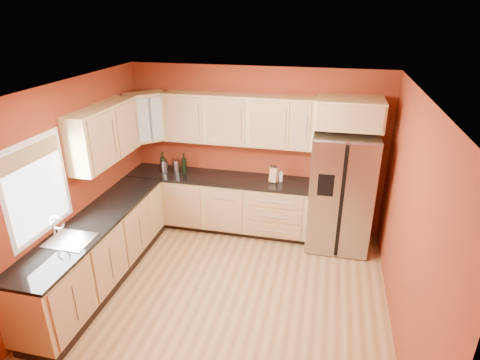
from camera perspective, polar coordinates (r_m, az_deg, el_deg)
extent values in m
plane|color=olive|center=(5.29, -2.20, -16.43)|extent=(4.00, 4.00, 0.00)
plane|color=white|center=(4.14, -2.77, 12.40)|extent=(4.00, 4.00, 0.00)
cube|color=maroon|center=(6.37, 2.27, 4.24)|extent=(4.00, 0.04, 2.60)
cube|color=maroon|center=(3.04, -13.08, -20.81)|extent=(4.00, 0.04, 2.60)
cube|color=maroon|center=(5.41, -23.36, -1.34)|extent=(0.04, 4.00, 2.60)
cube|color=maroon|center=(4.53, 22.94, -6.11)|extent=(0.04, 4.00, 2.60)
cube|color=tan|center=(6.55, -3.08, -3.37)|extent=(2.90, 0.60, 0.88)
cube|color=tan|center=(5.64, -19.45, -9.61)|extent=(0.60, 2.80, 0.88)
cube|color=black|center=(6.35, -3.19, 0.30)|extent=(2.90, 0.62, 0.04)
cube|color=black|center=(5.41, -20.01, -5.52)|extent=(0.62, 2.80, 0.04)
cube|color=tan|center=(6.11, -0.27, 8.58)|extent=(2.30, 0.33, 0.75)
cube|color=tan|center=(5.71, -18.74, 6.26)|extent=(0.33, 1.35, 0.75)
cube|color=tan|center=(6.42, -13.20, 8.72)|extent=(0.67, 0.67, 0.75)
cube|color=tan|center=(5.77, 15.26, 9.20)|extent=(0.92, 0.60, 0.40)
cube|color=#A9A9AD|center=(6.08, 14.13, -1.61)|extent=(0.90, 0.75, 1.78)
cube|color=white|center=(4.95, -26.87, -1.07)|extent=(0.03, 0.90, 1.00)
cylinder|color=#A9A9AD|center=(6.56, -8.98, 1.96)|extent=(0.17, 0.17, 0.20)
cylinder|color=#A9A9AD|center=(6.58, -10.74, 1.89)|extent=(0.15, 0.15, 0.20)
cube|color=tan|center=(6.14, 4.86, 0.77)|extent=(0.14, 0.13, 0.23)
cylinder|color=silver|center=(6.17, 5.84, 0.57)|extent=(0.08, 0.08, 0.17)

